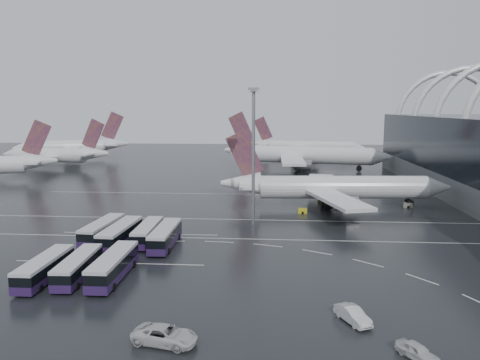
# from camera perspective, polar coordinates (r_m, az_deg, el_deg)

# --- Properties ---
(ground) EXTENTS (420.00, 420.00, 0.00)m
(ground) POSITION_cam_1_polar(r_m,az_deg,el_deg) (83.00, 4.15, -6.87)
(ground) COLOR black
(ground) RESTS_ON ground
(lane_marking_near) EXTENTS (120.00, 0.25, 0.01)m
(lane_marking_near) POSITION_cam_1_polar(r_m,az_deg,el_deg) (81.08, 4.15, -7.25)
(lane_marking_near) COLOR silver
(lane_marking_near) RESTS_ON ground
(lane_marking_mid) EXTENTS (120.00, 0.25, 0.01)m
(lane_marking_mid) POSITION_cam_1_polar(r_m,az_deg,el_deg) (94.61, 4.16, -4.90)
(lane_marking_mid) COLOR silver
(lane_marking_mid) RESTS_ON ground
(lane_marking_far) EXTENTS (120.00, 0.25, 0.01)m
(lane_marking_far) POSITION_cam_1_polar(r_m,az_deg,el_deg) (122.00, 4.18, -1.79)
(lane_marking_far) COLOR silver
(lane_marking_far) RESTS_ON ground
(bus_bay_line_south) EXTENTS (28.00, 0.25, 0.01)m
(bus_bay_line_south) POSITION_cam_1_polar(r_m,az_deg,el_deg) (71.81, -15.68, -9.70)
(bus_bay_line_south) COLOR silver
(bus_bay_line_south) RESTS_ON ground
(bus_bay_line_north) EXTENTS (28.00, 0.25, 0.01)m
(bus_bay_line_north) POSITION_cam_1_polar(r_m,az_deg,el_deg) (86.36, -12.09, -6.42)
(bus_bay_line_north) COLOR silver
(bus_bay_line_north) RESTS_ON ground
(airliner_main) EXTENTS (52.06, 45.59, 17.63)m
(airliner_main) POSITION_cam_1_polar(r_m,az_deg,el_deg) (107.91, 11.05, -0.95)
(airliner_main) COLOR white
(airliner_main) RESTS_ON ground
(airliner_gate_b) EXTENTS (60.26, 53.34, 21.01)m
(airliner_gate_b) POSITION_cam_1_polar(r_m,az_deg,el_deg) (171.51, 7.52, 3.01)
(airliner_gate_b) COLOR white
(airliner_gate_b) RESTS_ON ground
(airliner_gate_c) EXTENTS (51.66, 46.97, 18.46)m
(airliner_gate_c) POSITION_cam_1_polar(r_m,az_deg,el_deg) (214.74, 7.86, 3.99)
(airliner_gate_c) COLOR white
(airliner_gate_c) RESTS_ON ground
(jet_remote_mid) EXTENTS (42.55, 34.28, 18.53)m
(jet_remote_mid) POSITION_cam_1_polar(r_m,az_deg,el_deg) (188.03, -21.41, 2.83)
(jet_remote_mid) COLOR white
(jet_remote_mid) RESTS_ON ground
(jet_remote_far) EXTENTS (46.51, 37.88, 20.81)m
(jet_remote_far) POSITION_cam_1_polar(r_m,az_deg,el_deg) (217.05, -19.56, 3.81)
(jet_remote_far) COLOR white
(jet_remote_far) RESTS_ON ground
(bus_row_near_a) EXTENTS (3.83, 13.31, 3.23)m
(bus_row_near_a) POSITION_cam_1_polar(r_m,az_deg,el_deg) (83.50, -16.42, -5.86)
(bus_row_near_a) COLOR #2F1645
(bus_row_near_a) RESTS_ON ground
(bus_row_near_b) EXTENTS (3.74, 13.65, 3.33)m
(bus_row_near_b) POSITION_cam_1_polar(r_m,az_deg,el_deg) (79.97, -14.39, -6.38)
(bus_row_near_b) COLOR #2F1645
(bus_row_near_b) RESTS_ON ground
(bus_row_near_c) EXTENTS (3.18, 12.36, 3.03)m
(bus_row_near_c) POSITION_cam_1_polar(r_m,az_deg,el_deg) (80.55, -11.19, -6.28)
(bus_row_near_c) COLOR #2F1645
(bus_row_near_c) RESTS_ON ground
(bus_row_near_d) EXTENTS (3.19, 13.04, 3.21)m
(bus_row_near_d) POSITION_cam_1_polar(r_m,az_deg,el_deg) (77.61, -9.09, -6.72)
(bus_row_near_d) COLOR #2F1645
(bus_row_near_d) RESTS_ON ground
(bus_row_far_a) EXTENTS (3.03, 12.41, 3.05)m
(bus_row_far_a) POSITION_cam_1_polar(r_m,az_deg,el_deg) (67.22, -22.71, -9.85)
(bus_row_far_a) COLOR #2F1645
(bus_row_far_a) RESTS_ON ground
(bus_row_far_b) EXTENTS (3.32, 12.22, 2.98)m
(bus_row_far_b) POSITION_cam_1_polar(r_m,az_deg,el_deg) (66.38, -19.14, -9.92)
(bus_row_far_b) COLOR #2F1645
(bus_row_far_b) RESTS_ON ground
(bus_row_far_c) EXTENTS (3.26, 13.28, 3.26)m
(bus_row_far_c) POSITION_cam_1_polar(r_m,az_deg,el_deg) (64.91, -15.19, -10.02)
(bus_row_far_c) COLOR #2F1645
(bus_row_far_c) RESTS_ON ground
(van_curve_a) EXTENTS (6.83, 4.17, 1.77)m
(van_curve_a) POSITION_cam_1_polar(r_m,az_deg,el_deg) (47.63, -9.15, -18.17)
(van_curve_a) COLOR silver
(van_curve_a) RESTS_ON ground
(van_curve_b) EXTENTS (3.75, 4.40, 1.43)m
(van_curve_b) POSITION_cam_1_polar(r_m,az_deg,el_deg) (47.53, 20.83, -18.96)
(van_curve_b) COLOR silver
(van_curve_b) RESTS_ON ground
(van_curve_c) EXTENTS (3.69, 5.15, 1.61)m
(van_curve_c) POSITION_cam_1_polar(r_m,az_deg,el_deg) (52.62, 13.59, -15.68)
(van_curve_c) COLOR silver
(van_curve_c) RESTS_ON ground
(floodlight_mast) EXTENTS (2.00, 2.00, 26.07)m
(floodlight_mast) POSITION_cam_1_polar(r_m,az_deg,el_deg) (88.56, 1.65, 4.92)
(floodlight_mast) COLOR gray
(floodlight_mast) RESTS_ON ground
(gse_cart_belly_c) EXTENTS (1.89, 1.12, 1.03)m
(gse_cart_belly_c) POSITION_cam_1_polar(r_m,az_deg,el_deg) (101.25, 7.63, -3.75)
(gse_cart_belly_c) COLOR gold
(gse_cart_belly_c) RESTS_ON ground
(gse_cart_belly_d) EXTENTS (2.15, 1.27, 1.17)m
(gse_cart_belly_d) POSITION_cam_1_polar(r_m,az_deg,el_deg) (112.59, 19.75, -2.88)
(gse_cart_belly_d) COLOR slate
(gse_cart_belly_d) RESTS_ON ground
(gse_cart_belly_e) EXTENTS (2.28, 1.35, 1.24)m
(gse_cart_belly_e) POSITION_cam_1_polar(r_m,az_deg,el_deg) (116.59, 10.01, -2.09)
(gse_cart_belly_e) COLOR gold
(gse_cart_belly_e) RESTS_ON ground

